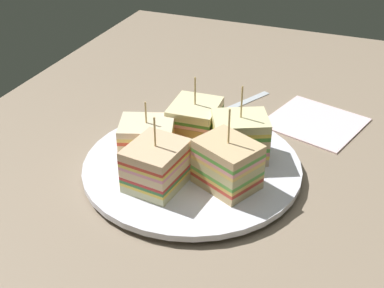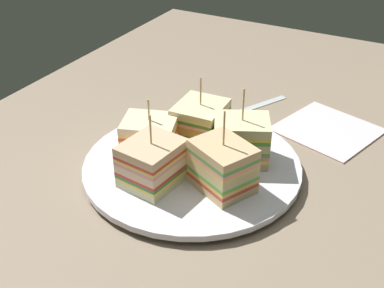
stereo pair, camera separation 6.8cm
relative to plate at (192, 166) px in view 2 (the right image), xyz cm
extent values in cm
cube|color=gray|center=(0.00, 0.00, -1.83)|extent=(126.15, 79.42, 1.80)
cylinder|color=white|center=(0.00, 0.00, -0.59)|extent=(18.42, 18.42, 0.69)
cylinder|color=white|center=(0.00, 0.00, 0.18)|extent=(29.70, 29.70, 0.85)
cube|color=beige|center=(-3.90, 5.43, 1.16)|extent=(8.38, 9.10, 1.10)
cube|color=#B2844C|center=(-2.35, 2.20, 1.16)|extent=(5.24, 2.72, 1.10)
cube|color=#FCDB4D|center=(-3.90, 5.43, 2.00)|extent=(8.38, 9.10, 0.58)
cube|color=pink|center=(-3.90, 5.43, 2.57)|extent=(8.38, 9.10, 0.58)
cube|color=#509F38|center=(-3.90, 5.43, 3.15)|extent=(8.38, 9.10, 0.58)
cube|color=beige|center=(-3.90, 5.43, 3.99)|extent=(8.38, 9.10, 1.10)
cube|color=#9E7242|center=(-2.35, 2.20, 3.99)|extent=(5.24, 2.72, 1.10)
cube|color=#4E9936|center=(-3.90, 5.43, 4.82)|extent=(8.38, 9.10, 0.58)
cube|color=#F6D94E|center=(-3.90, 5.43, 5.40)|extent=(8.38, 9.10, 0.58)
cube|color=beige|center=(-3.90, 5.43, 6.24)|extent=(8.38, 9.10, 1.10)
cylinder|color=tan|center=(-3.90, 5.43, 9.06)|extent=(0.24, 0.24, 4.54)
cube|color=beige|center=(-6.36, -2.06, 1.20)|extent=(7.64, 6.95, 1.18)
cube|color=#B2844C|center=(-2.78, -1.88, 1.20)|extent=(0.63, 6.45, 1.18)
cube|color=#ECD04C|center=(-6.36, -2.06, 2.04)|extent=(7.64, 6.95, 0.49)
cube|color=#477E34|center=(-6.36, -2.06, 2.52)|extent=(7.64, 6.95, 0.49)
cube|color=beige|center=(-6.36, -2.06, 3.36)|extent=(7.64, 6.95, 1.18)
cube|color=#B2844C|center=(-2.78, -1.88, 3.36)|extent=(0.63, 6.45, 1.18)
cube|color=pink|center=(-6.36, -2.06, 4.19)|extent=(7.64, 6.95, 0.49)
cube|color=#498037|center=(-6.36, -2.06, 4.68)|extent=(7.64, 6.95, 0.49)
cube|color=beige|center=(-6.36, -2.06, 5.52)|extent=(7.64, 6.95, 1.18)
cylinder|color=tan|center=(-6.36, -2.06, 8.20)|extent=(0.24, 0.24, 4.19)
cube|color=beige|center=(0.49, -6.66, 1.07)|extent=(8.07, 8.87, 0.93)
cube|color=#B2844C|center=(-0.68, -3.28, 1.07)|extent=(5.66, 2.20, 0.93)
cube|color=#DC928D|center=(0.49, -6.66, 1.80)|extent=(8.07, 8.87, 0.53)
cube|color=red|center=(0.49, -6.66, 2.33)|extent=(8.07, 8.87, 0.53)
cube|color=beige|center=(0.49, -6.66, 3.05)|extent=(8.07, 8.87, 0.93)
cube|color=#9E7242|center=(-0.68, -3.28, 3.05)|extent=(5.66, 2.20, 0.93)
cube|color=#D1472B|center=(0.49, -6.66, 3.78)|extent=(8.07, 8.87, 0.53)
cube|color=#E9CB60|center=(0.49, -6.66, 4.31)|extent=(8.07, 8.87, 0.53)
cube|color=beige|center=(0.49, -6.66, 5.03)|extent=(8.07, 8.87, 0.93)
cylinder|color=tan|center=(0.49, -6.66, 7.06)|extent=(0.24, 0.24, 3.13)
cube|color=beige|center=(6.26, -2.33, 1.15)|extent=(8.03, 7.19, 1.08)
cube|color=#9E7242|center=(2.71, -1.89, 1.15)|extent=(1.05, 6.21, 1.08)
cube|color=#F9D64A|center=(6.26, -2.33, 1.90)|extent=(8.03, 7.19, 0.43)
cube|color=#3C7C3F|center=(6.26, -2.33, 2.33)|extent=(8.03, 7.19, 0.43)
cube|color=red|center=(6.26, -2.33, 2.75)|extent=(8.03, 7.19, 0.43)
cube|color=beige|center=(6.26, -2.33, 3.51)|extent=(8.03, 7.19, 1.08)
cube|color=#B2844C|center=(2.71, -1.89, 3.51)|extent=(1.05, 6.21, 1.08)
cube|color=pink|center=(6.26, -2.33, 4.26)|extent=(8.03, 7.19, 0.43)
cube|color=#EFCF56|center=(6.26, -2.33, 4.69)|extent=(8.03, 7.19, 0.43)
cube|color=red|center=(6.26, -2.33, 5.11)|extent=(8.03, 7.19, 0.43)
cube|color=#DCB58C|center=(6.26, -2.33, 5.87)|extent=(8.03, 7.19, 1.08)
cylinder|color=tan|center=(6.26, -2.33, 8.41)|extent=(0.24, 0.24, 4.01)
cube|color=#E2C185|center=(3.03, 5.96, 1.15)|extent=(8.43, 9.12, 1.08)
cube|color=#9E7242|center=(1.47, 2.73, 1.15)|extent=(5.26, 2.75, 1.08)
cube|color=#D34231|center=(3.03, 5.96, 1.94)|extent=(8.43, 9.12, 0.50)
cube|color=#EDBE57|center=(3.03, 5.96, 2.45)|extent=(8.43, 9.12, 0.50)
cube|color=#63AB45|center=(3.03, 5.96, 2.95)|extent=(8.43, 9.12, 0.50)
cube|color=#D0C486|center=(3.03, 5.96, 3.74)|extent=(8.43, 9.12, 1.08)
cube|color=#B2844C|center=(1.47, 2.73, 3.74)|extent=(5.26, 2.75, 1.08)
cube|color=#F1C463|center=(3.03, 5.96, 4.54)|extent=(8.43, 9.12, 0.50)
cube|color=pink|center=(3.03, 5.96, 5.04)|extent=(8.43, 9.12, 0.50)
cube|color=#5BA73F|center=(3.03, 5.96, 5.55)|extent=(8.43, 9.12, 0.50)
cube|color=#D7B482|center=(3.03, 5.96, 6.34)|extent=(8.43, 9.12, 1.08)
cylinder|color=tan|center=(3.03, 5.96, 9.21)|extent=(0.24, 0.24, 4.66)
cylinder|color=#EFCE76|center=(-0.98, -0.43, 0.93)|extent=(4.56, 4.51, 1.20)
cylinder|color=#D7B567|center=(-0.72, 0.43, 1.37)|extent=(3.56, 3.57, 0.67)
cylinder|color=#E3CD69|center=(-1.64, -1.23, 2.12)|extent=(4.87, 4.87, 0.54)
cylinder|color=#D8C05D|center=(-0.42, -1.04, 2.00)|extent=(5.23, 5.28, 1.05)
ellipsoid|color=#519237|center=(-12.01, -0.07, 1.03)|extent=(4.06, 3.46, 0.76)
ellipsoid|color=#3F8531|center=(-10.04, 3.30, 1.10)|extent=(3.70, 3.18, 0.90)
ellipsoid|color=#478831|center=(-11.51, 2.51, 1.03)|extent=(4.46, 4.18, 0.90)
ellipsoid|color=#57B147|center=(-10.81, -0.12, 1.27)|extent=(4.08, 2.92, 1.36)
ellipsoid|color=green|center=(-10.06, -0.27, 1.11)|extent=(4.02, 4.23, 1.19)
cylinder|color=red|center=(-10.54, 2.59, 1.22)|extent=(4.78, 4.78, 0.98)
cube|color=silver|center=(-22.46, 0.54, -0.81)|extent=(11.42, 6.73, 0.25)
ellipsoid|color=silver|center=(-15.82, -2.93, -0.43)|extent=(4.14, 3.74, 1.00)
cube|color=silver|center=(-20.09, 13.29, -0.68)|extent=(16.54, 16.88, 0.50)
camera|label=1|loc=(53.81, 21.37, 39.57)|focal=47.90mm
camera|label=2|loc=(50.93, 27.53, 39.57)|focal=47.90mm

